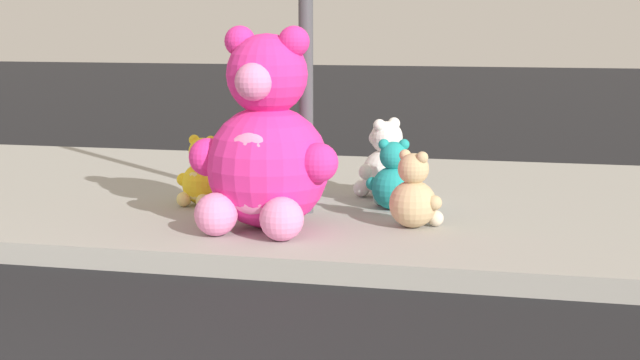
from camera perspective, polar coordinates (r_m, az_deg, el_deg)
name	(u,v)px	position (r m, az deg, el deg)	size (l,w,h in m)	color
sidewalk	(217,197)	(8.22, -6.29, -1.06)	(28.00, 4.40, 0.15)	#9E9B93
plush_pink_large	(265,149)	(6.55, -3.36, 1.92)	(1.10, 0.98, 1.43)	#F22D93
plush_teal	(393,181)	(7.28, 4.51, -0.06)	(0.42, 0.39, 0.55)	teal
plush_lavender	(295,174)	(7.68, -1.54, 0.37)	(0.36, 0.39, 0.52)	#B28CD8
plush_yellow	(202,177)	(7.48, -7.23, 0.17)	(0.42, 0.39, 0.56)	yellow
plush_tan	(414,196)	(6.66, 5.80, -1.01)	(0.39, 0.40, 0.56)	tan
plush_white	(384,166)	(7.75, 3.96, 0.87)	(0.48, 0.46, 0.66)	white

